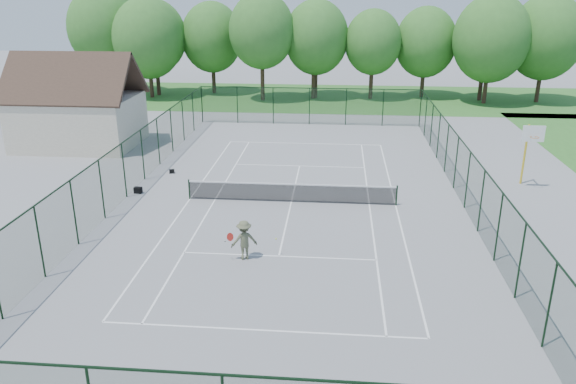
% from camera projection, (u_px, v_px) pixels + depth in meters
% --- Properties ---
extents(ground, '(140.00, 140.00, 0.00)m').
position_uv_depth(ground, '(291.00, 202.00, 29.80)').
color(ground, gray).
rests_on(ground, ground).
extents(grass_far, '(80.00, 16.00, 0.01)m').
position_uv_depth(grass_far, '(315.00, 97.00, 57.85)').
color(grass_far, '#38762D').
rests_on(grass_far, ground).
extents(court_lines, '(11.05, 23.85, 0.01)m').
position_uv_depth(court_lines, '(291.00, 202.00, 29.80)').
color(court_lines, white).
rests_on(court_lines, ground).
extents(tennis_net, '(11.08, 0.08, 1.10)m').
position_uv_depth(tennis_net, '(291.00, 192.00, 29.60)').
color(tennis_net, black).
rests_on(tennis_net, ground).
extents(fence_enclosure, '(18.05, 36.05, 3.02)m').
position_uv_depth(fence_enclosure, '(291.00, 174.00, 29.26)').
color(fence_enclosure, '#1A3820').
rests_on(fence_enclosure, ground).
extents(utility_building, '(8.60, 6.27, 6.63)m').
position_uv_depth(utility_building, '(76.00, 102.00, 39.40)').
color(utility_building, beige).
rests_on(utility_building, ground).
extents(tree_line_far, '(39.40, 6.40, 9.70)m').
position_uv_depth(tree_line_far, '(316.00, 38.00, 55.79)').
color(tree_line_far, '#412A1E').
rests_on(tree_line_far, ground).
extents(basketball_goal, '(1.20, 1.43, 3.65)m').
position_uv_depth(basketball_goal, '(530.00, 143.00, 31.26)').
color(basketball_goal, gold).
rests_on(basketball_goal, ground).
extents(sports_bag_a, '(0.45, 0.29, 0.34)m').
position_uv_depth(sports_bag_a, '(138.00, 190.00, 31.04)').
color(sports_bag_a, black).
rests_on(sports_bag_a, ground).
extents(sports_bag_b, '(0.35, 0.27, 0.24)m').
position_uv_depth(sports_bag_b, '(172.00, 171.00, 34.36)').
color(sports_bag_b, black).
rests_on(sports_bag_b, ground).
extents(tennis_player, '(2.20, 0.98, 1.71)m').
position_uv_depth(tennis_player, '(244.00, 240.00, 23.33)').
color(tennis_player, '#575A3E').
rests_on(tennis_player, ground).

